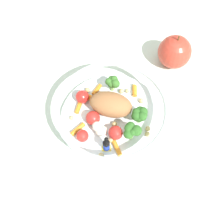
# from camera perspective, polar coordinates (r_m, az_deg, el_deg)

# --- Properties ---
(ground_plane) EXTENTS (2.40, 2.40, 0.00)m
(ground_plane) POSITION_cam_1_polar(r_m,az_deg,el_deg) (0.61, 1.87, -1.03)
(ground_plane) COLOR silver
(food_container) EXTENTS (0.24, 0.24, 0.06)m
(food_container) POSITION_cam_1_polar(r_m,az_deg,el_deg) (0.58, -0.02, 0.02)
(food_container) COLOR white
(food_container) RESTS_ON ground_plane
(loose_apple) EXTENTS (0.08, 0.08, 0.09)m
(loose_apple) POSITION_cam_1_polar(r_m,az_deg,el_deg) (0.68, 12.95, 12.14)
(loose_apple) COLOR #BC3828
(loose_apple) RESTS_ON ground_plane
(folded_napkin) EXTENTS (0.11, 0.12, 0.01)m
(folded_napkin) POSITION_cam_1_polar(r_m,az_deg,el_deg) (0.63, -18.86, -3.84)
(folded_napkin) COLOR white
(folded_napkin) RESTS_ON ground_plane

